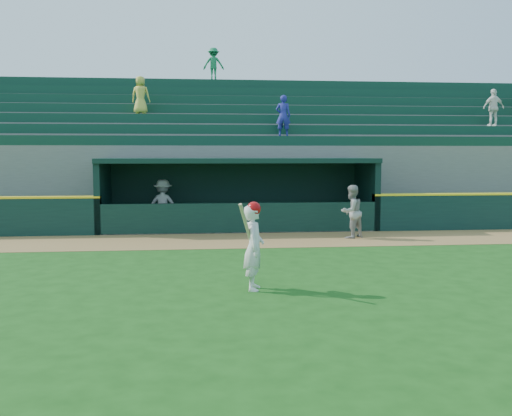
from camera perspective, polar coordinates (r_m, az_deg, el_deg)
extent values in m
plane|color=#154711|center=(12.44, 0.76, -6.67)|extent=(120.00, 120.00, 0.00)
cube|color=olive|center=(17.24, -1.13, -3.25)|extent=(40.00, 3.00, 0.01)
imported|color=gray|center=(17.84, 9.53, -0.37)|extent=(1.01, 0.95, 1.65)
imported|color=#A9A9A4|center=(19.98, -9.27, 0.36)|extent=(1.18, 0.76, 1.73)
cube|color=slate|center=(20.00, -1.80, -1.99)|extent=(9.00, 2.60, 0.04)
cube|color=black|center=(20.09, -15.01, 1.09)|extent=(0.20, 2.60, 2.30)
cube|color=black|center=(20.73, 10.98, 1.31)|extent=(0.20, 2.60, 2.30)
cube|color=black|center=(21.18, -2.06, 1.49)|extent=(9.40, 0.20, 2.30)
cube|color=black|center=(19.83, -1.82, 4.78)|extent=(9.40, 2.80, 0.16)
cube|color=black|center=(18.73, -1.54, -1.02)|extent=(9.00, 0.16, 1.00)
cube|color=brown|center=(20.76, -1.96, -1.08)|extent=(8.40, 0.45, 0.10)
cube|color=slate|center=(21.68, -2.16, 2.39)|extent=(34.00, 0.85, 2.91)
cube|color=#0F3828|center=(21.54, -2.15, 6.72)|extent=(34.00, 0.60, 0.36)
cube|color=slate|center=(22.52, -2.30, 3.08)|extent=(34.00, 0.85, 3.36)
cube|color=#0F3828|center=(22.40, -2.30, 7.83)|extent=(34.00, 0.60, 0.36)
cube|color=slate|center=(23.36, -2.44, 3.72)|extent=(34.00, 0.85, 3.81)
cube|color=#0F3828|center=(23.27, -2.44, 8.85)|extent=(34.00, 0.60, 0.36)
cube|color=slate|center=(24.20, -2.56, 4.31)|extent=(34.00, 0.85, 4.26)
cube|color=#0F3828|center=(24.15, -2.57, 9.79)|extent=(34.00, 0.60, 0.36)
cube|color=slate|center=(25.05, -2.68, 4.86)|extent=(34.00, 0.85, 4.71)
cube|color=#0F3828|center=(25.03, -2.69, 10.67)|extent=(34.00, 0.60, 0.36)
cube|color=slate|center=(25.89, -2.79, 5.38)|extent=(34.00, 0.85, 5.16)
cube|color=#0F3828|center=(25.92, -2.80, 11.49)|extent=(34.00, 0.60, 0.36)
cube|color=slate|center=(26.74, -2.89, 5.86)|extent=(34.00, 0.85, 5.61)
cube|color=#0F3828|center=(26.81, -2.91, 12.26)|extent=(34.00, 0.60, 0.36)
cube|color=slate|center=(27.32, -2.95, 5.86)|extent=(34.50, 0.30, 5.61)
imported|color=white|center=(25.46, 22.67, 9.24)|extent=(0.90, 0.40, 1.52)
imported|color=navy|center=(21.80, 2.74, 9.20)|extent=(0.62, 0.47, 1.54)
imported|color=#1A7746|center=(26.93, -4.27, 14.17)|extent=(0.98, 0.62, 1.46)
imported|color=gold|center=(23.42, -11.47, 11.00)|extent=(0.80, 0.60, 1.50)
imported|color=silver|center=(10.94, -0.22, -3.98)|extent=(0.48, 0.65, 1.64)
sphere|color=#B60A0B|center=(10.85, -0.22, -0.07)|extent=(0.27, 0.27, 0.27)
cylinder|color=tan|center=(10.64, -1.07, -1.42)|extent=(0.30, 0.46, 0.76)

